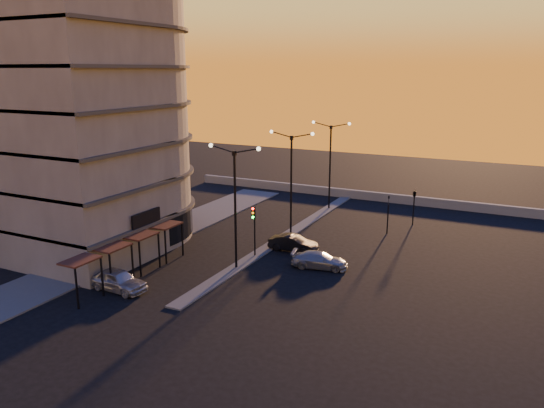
{
  "coord_description": "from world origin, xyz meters",
  "views": [
    {
      "loc": [
        19.49,
        -32.82,
        14.77
      ],
      "look_at": [
        -0.33,
        6.78,
        3.52
      ],
      "focal_mm": 35.0,
      "sensor_mm": 36.0,
      "label": 1
    }
  ],
  "objects_px": {
    "car_sedan": "(293,243)",
    "car_wagon": "(320,260)",
    "traffic_light_main": "(254,223)",
    "streetlamp_mid": "(291,174)",
    "car_hatchback": "(118,280)"
  },
  "relations": [
    {
      "from": "streetlamp_mid",
      "to": "car_wagon",
      "type": "height_order",
      "value": "streetlamp_mid"
    },
    {
      "from": "car_hatchback",
      "to": "car_sedan",
      "type": "height_order",
      "value": "car_hatchback"
    },
    {
      "from": "streetlamp_mid",
      "to": "car_wagon",
      "type": "xyz_separation_m",
      "value": [
        5.63,
        -6.99,
        -4.97
      ]
    },
    {
      "from": "car_hatchback",
      "to": "car_wagon",
      "type": "distance_m",
      "value": 14.86
    },
    {
      "from": "car_hatchback",
      "to": "car_wagon",
      "type": "relative_size",
      "value": 1.02
    },
    {
      "from": "car_sedan",
      "to": "car_wagon",
      "type": "distance_m",
      "value": 4.32
    },
    {
      "from": "streetlamp_mid",
      "to": "car_sedan",
      "type": "height_order",
      "value": "streetlamp_mid"
    },
    {
      "from": "traffic_light_main",
      "to": "car_sedan",
      "type": "distance_m",
      "value": 4.19
    },
    {
      "from": "traffic_light_main",
      "to": "car_wagon",
      "type": "bearing_deg",
      "value": 1.37
    },
    {
      "from": "car_hatchback",
      "to": "traffic_light_main",
      "type": "bearing_deg",
      "value": -23.85
    },
    {
      "from": "streetlamp_mid",
      "to": "traffic_light_main",
      "type": "relative_size",
      "value": 2.24
    },
    {
      "from": "streetlamp_mid",
      "to": "car_hatchback",
      "type": "bearing_deg",
      "value": -106.78
    },
    {
      "from": "traffic_light_main",
      "to": "car_hatchback",
      "type": "xyz_separation_m",
      "value": [
        -5.18,
        -10.06,
        -2.14
      ]
    },
    {
      "from": "streetlamp_mid",
      "to": "car_wagon",
      "type": "distance_m",
      "value": 10.26
    },
    {
      "from": "traffic_light_main",
      "to": "car_sedan",
      "type": "relative_size",
      "value": 1.03
    }
  ]
}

